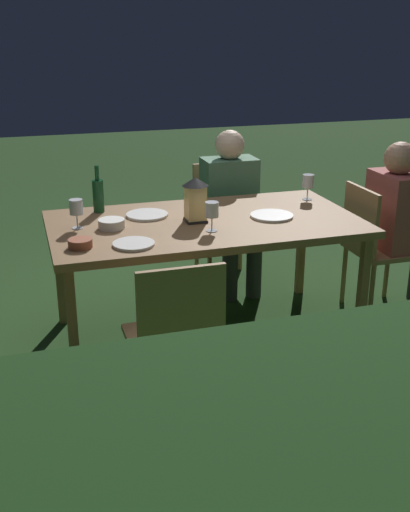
# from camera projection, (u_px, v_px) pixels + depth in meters

# --- Properties ---
(ground_plane) EXTENTS (16.00, 16.00, 0.00)m
(ground_plane) POSITION_uv_depth(u_px,v_px,m) (205.00, 333.00, 3.99)
(ground_plane) COLOR #26471E
(dining_table) EXTENTS (1.83, 0.99, 0.75)m
(dining_table) POSITION_uv_depth(u_px,v_px,m) (205.00, 229.00, 3.75)
(dining_table) COLOR olive
(dining_table) RESTS_ON ground
(chair_side_right_b) EXTENTS (0.42, 0.40, 0.87)m
(chair_side_right_b) POSITION_uv_depth(u_px,v_px,m) (176.00, 336.00, 2.92)
(chair_side_right_b) COLOR #937047
(chair_side_right_b) RESTS_ON ground
(chair_side_left_a) EXTENTS (0.42, 0.40, 0.87)m
(chair_side_left_a) POSITION_uv_depth(u_px,v_px,m) (223.00, 216.00, 4.73)
(chair_side_left_a) COLOR #937047
(chair_side_left_a) RESTS_ON ground
(person_in_green) EXTENTS (0.38, 0.47, 1.15)m
(person_in_green) POSITION_uv_depth(u_px,v_px,m) (232.00, 203.00, 4.50)
(person_in_green) COLOR #4C7A5B
(person_in_green) RESTS_ON ground
(chair_head_near) EXTENTS (0.40, 0.42, 0.87)m
(chair_head_near) POSITION_uv_depth(u_px,v_px,m) (374.00, 244.00, 4.14)
(chair_head_near) COLOR #937047
(chair_head_near) RESTS_ON ground
(person_in_rust) EXTENTS (0.48, 0.38, 1.15)m
(person_in_rust) POSITION_uv_depth(u_px,v_px,m) (402.00, 219.00, 4.14)
(person_in_rust) COLOR #9E4C47
(person_in_rust) RESTS_ON ground
(lantern_centerpiece) EXTENTS (0.15, 0.15, 0.27)m
(lantern_centerpiece) POSITION_uv_depth(u_px,v_px,m) (195.00, 197.00, 3.67)
(lantern_centerpiece) COLOR black
(lantern_centerpiece) RESTS_ON dining_table
(green_bottle_on_table) EXTENTS (0.07, 0.07, 0.29)m
(green_bottle_on_table) POSITION_uv_depth(u_px,v_px,m) (98.00, 195.00, 3.87)
(green_bottle_on_table) COLOR #144723
(green_bottle_on_table) RESTS_ON dining_table
(wine_glass_a) EXTENTS (0.08, 0.08, 0.17)m
(wine_glass_a) POSITION_uv_depth(u_px,v_px,m) (308.00, 182.00, 4.13)
(wine_glass_a) COLOR silver
(wine_glass_a) RESTS_ON dining_table
(wine_glass_b) EXTENTS (0.08, 0.08, 0.17)m
(wine_glass_b) POSITION_uv_depth(u_px,v_px,m) (212.00, 211.00, 3.50)
(wine_glass_b) COLOR silver
(wine_glass_b) RESTS_ON dining_table
(wine_glass_c) EXTENTS (0.08, 0.08, 0.17)m
(wine_glass_c) POSITION_uv_depth(u_px,v_px,m) (76.00, 208.00, 3.55)
(wine_glass_c) COLOR silver
(wine_glass_c) RESTS_ON dining_table
(plate_a) EXTENTS (0.26, 0.26, 0.01)m
(plate_a) POSITION_uv_depth(u_px,v_px,m) (272.00, 216.00, 3.80)
(plate_a) COLOR white
(plate_a) RESTS_ON dining_table
(plate_b) EXTENTS (0.22, 0.22, 0.01)m
(plate_b) POSITION_uv_depth(u_px,v_px,m) (134.00, 244.00, 3.31)
(plate_b) COLOR white
(plate_b) RESTS_ON dining_table
(plate_c) EXTENTS (0.25, 0.25, 0.01)m
(plate_c) POSITION_uv_depth(u_px,v_px,m) (147.00, 215.00, 3.82)
(plate_c) COLOR white
(plate_c) RESTS_ON dining_table
(bowl_olives) EXTENTS (0.13, 0.13, 0.05)m
(bowl_olives) POSITION_uv_depth(u_px,v_px,m) (80.00, 243.00, 3.27)
(bowl_olives) COLOR #9E5138
(bowl_olives) RESTS_ON dining_table
(bowl_bread) EXTENTS (0.15, 0.15, 0.05)m
(bowl_bread) POSITION_uv_depth(u_px,v_px,m) (111.00, 223.00, 3.58)
(bowl_bread) COLOR silver
(bowl_bread) RESTS_ON dining_table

